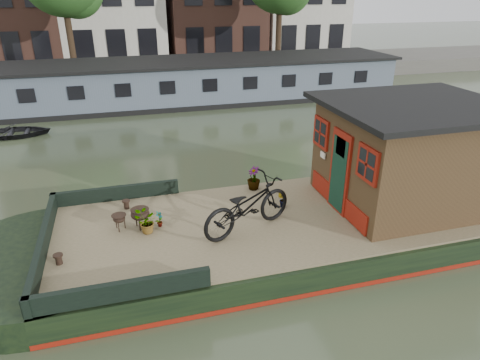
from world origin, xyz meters
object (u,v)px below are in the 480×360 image
object	(u,v)px
brazier_front	(141,218)
potted_plant_a	(159,219)
bicycle	(248,205)
dinghy	(14,129)
cabin	(409,153)
brazier_rear	(120,222)

from	to	relation	value
brazier_front	potted_plant_a	bearing A→B (deg)	-11.02
bicycle	brazier_front	size ratio (longest dim) A/B	4.94
dinghy	cabin	bearing A→B (deg)	-133.68
cabin	potted_plant_a	world-z (taller)	cabin
cabin	brazier_rear	bearing A→B (deg)	176.32
bicycle	cabin	bearing A→B (deg)	-107.33
potted_plant_a	brazier_front	size ratio (longest dim) A/B	0.83
brazier_rear	dinghy	xyz separation A→B (m)	(-3.91, 9.78, -0.54)
bicycle	dinghy	size ratio (longest dim) A/B	0.81
bicycle	potted_plant_a	bearing A→B (deg)	48.80
cabin	dinghy	distance (m)	14.77
brazier_front	dinghy	world-z (taller)	brazier_front
bicycle	brazier_front	xyz separation A→B (m)	(-2.18, 0.71, -0.36)
potted_plant_a	brazier_rear	distance (m)	0.84
potted_plant_a	brazier_rear	bearing A→B (deg)	172.48
potted_plant_a	bicycle	bearing A→B (deg)	-19.41
cabin	dinghy	bearing A→B (deg)	135.97
bicycle	brazier_front	distance (m)	2.32
cabin	bicycle	distance (m)	4.09
potted_plant_a	brazier_front	world-z (taller)	brazier_front
potted_plant_a	dinghy	world-z (taller)	potted_plant_a
bicycle	potted_plant_a	xyz separation A→B (m)	(-1.79, 0.63, -0.40)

